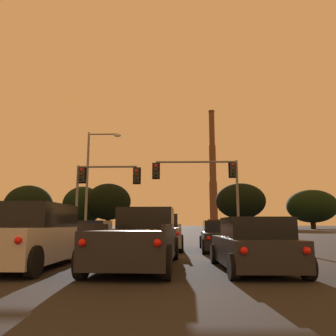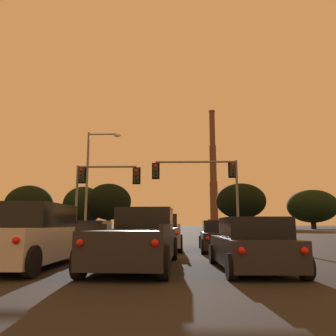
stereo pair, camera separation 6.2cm
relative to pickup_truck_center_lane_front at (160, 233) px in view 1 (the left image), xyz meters
name	(u,v)px [view 1 (the left image)]	position (x,y,z in m)	size (l,w,h in m)	color
pickup_truck_center_lane_front	(160,233)	(0.00, 0.00, 0.00)	(2.29, 5.54, 1.82)	gray
suv_left_lane_second	(32,236)	(-3.44, -7.66, 0.09)	(2.13, 4.91, 1.86)	silver
pickup_truck_center_lane_second	(140,239)	(-0.26, -7.23, 0.00)	(2.39, 5.57, 1.82)	#232328
hatchback_right_lane_second	(253,246)	(2.95, -8.20, -0.14)	(1.98, 4.13, 1.44)	#232328
sedan_right_lane_front	(221,237)	(3.00, -1.31, -0.14)	(2.17, 4.77, 1.43)	black
sedan_left_lane_front	(90,236)	(-3.32, -1.45, -0.14)	(2.00, 4.71, 1.43)	maroon
traffic_light_overhead_right	(208,179)	(3.19, 6.43, 3.76)	(6.45, 0.50, 5.92)	slate
traffic_light_overhead_left	(99,183)	(-4.73, 5.77, 3.35)	(4.75, 0.50, 5.46)	slate
street_lamp	(92,173)	(-6.30, 9.87, 4.72)	(2.91, 0.36, 9.12)	slate
smokestack	(213,180)	(20.57, 156.67, 23.99)	(6.65, 6.65, 63.43)	#523427
treeline_center_right	(241,201)	(18.12, 71.10, 6.58)	(13.29, 11.96, 12.17)	black
treeline_center_left	(109,202)	(-17.99, 73.40, 6.65)	(12.28, 11.05, 12.53)	black
treeline_far_left	(83,205)	(-26.11, 76.57, 5.78)	(11.62, 10.46, 12.07)	black
treeline_far_right	(312,206)	(37.34, 71.92, 5.24)	(13.31, 11.98, 10.46)	black
treeline_right_mid	(29,206)	(-38.37, 68.80, 5.30)	(12.62, 11.36, 11.51)	black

